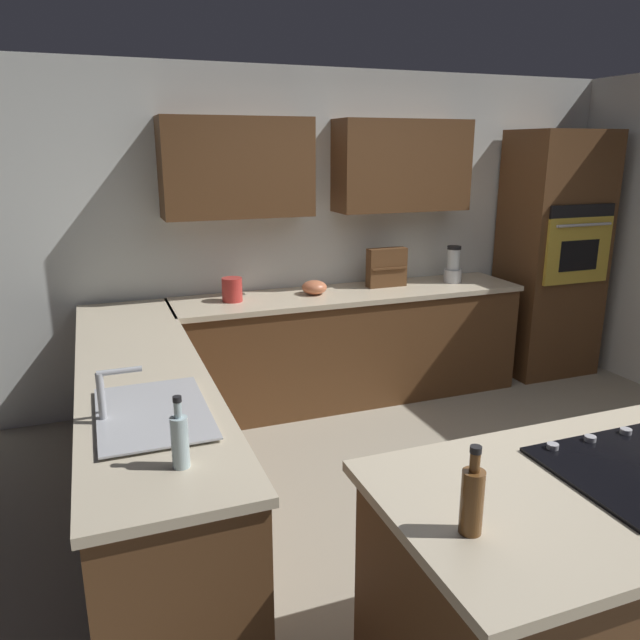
# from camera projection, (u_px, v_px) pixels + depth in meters

# --- Properties ---
(ground_plane) EXTENTS (14.00, 14.00, 0.00)m
(ground_plane) POSITION_uv_depth(u_px,v_px,m) (481.00, 502.00, 3.60)
(ground_plane) COLOR #9E937F
(wall_back) EXTENTS (6.00, 0.44, 2.60)m
(wall_back) POSITION_uv_depth(u_px,v_px,m) (340.00, 219.00, 5.02)
(wall_back) COLOR silver
(wall_back) RESTS_ON ground
(lower_cabinets_back) EXTENTS (2.80, 0.60, 0.86)m
(lower_cabinets_back) POSITION_uv_depth(u_px,v_px,m) (350.00, 348.00, 4.99)
(lower_cabinets_back) COLOR brown
(lower_cabinets_back) RESTS_ON ground
(countertop_back) EXTENTS (2.84, 0.64, 0.04)m
(countertop_back) POSITION_uv_depth(u_px,v_px,m) (351.00, 294.00, 4.87)
(countertop_back) COLOR beige
(countertop_back) RESTS_ON lower_cabinets_back
(lower_cabinets_side) EXTENTS (0.60, 2.90, 0.86)m
(lower_cabinets_side) POSITION_uv_depth(u_px,v_px,m) (147.00, 446.00, 3.36)
(lower_cabinets_side) COLOR brown
(lower_cabinets_side) RESTS_ON ground
(countertop_side) EXTENTS (0.64, 2.94, 0.04)m
(countertop_side) POSITION_uv_depth(u_px,v_px,m) (140.00, 369.00, 3.23)
(countertop_side) COLOR beige
(countertop_side) RESTS_ON lower_cabinets_side
(island_base) EXTENTS (1.99, 0.81, 0.86)m
(island_base) POSITION_uv_depth(u_px,v_px,m) (639.00, 579.00, 2.33)
(island_base) COLOR brown
(island_base) RESTS_ON ground
(wall_oven) EXTENTS (0.80, 0.66, 2.15)m
(wall_oven) POSITION_uv_depth(u_px,v_px,m) (552.00, 255.00, 5.47)
(wall_oven) COLOR brown
(wall_oven) RESTS_ON ground
(sink_unit) EXTENTS (0.46, 0.70, 0.23)m
(sink_unit) POSITION_uv_depth(u_px,v_px,m) (151.00, 412.00, 2.62)
(sink_unit) COLOR #515456
(sink_unit) RESTS_ON countertop_side
(blender) EXTENTS (0.15, 0.15, 0.31)m
(blender) POSITION_uv_depth(u_px,v_px,m) (453.00, 267.00, 5.18)
(blender) COLOR silver
(blender) RESTS_ON countertop_back
(mixing_bowl) EXTENTS (0.20, 0.20, 0.11)m
(mixing_bowl) POSITION_uv_depth(u_px,v_px,m) (314.00, 287.00, 4.77)
(mixing_bowl) COLOR #CC724C
(mixing_bowl) RESTS_ON countertop_back
(spice_rack) EXTENTS (0.33, 0.11, 0.32)m
(spice_rack) POSITION_uv_depth(u_px,v_px,m) (387.00, 267.00, 5.01)
(spice_rack) COLOR brown
(spice_rack) RESTS_ON countertop_back
(kettle) EXTENTS (0.15, 0.15, 0.18)m
(kettle) POSITION_uv_depth(u_px,v_px,m) (232.00, 290.00, 4.54)
(kettle) COLOR red
(kettle) RESTS_ON countertop_back
(dish_soap_bottle) EXTENTS (0.06, 0.06, 0.27)m
(dish_soap_bottle) POSITION_uv_depth(u_px,v_px,m) (180.00, 439.00, 2.18)
(dish_soap_bottle) COLOR silver
(dish_soap_bottle) RESTS_ON countertop_side
(oil_bottle) EXTENTS (0.07, 0.07, 0.28)m
(oil_bottle) POSITION_uv_depth(u_px,v_px,m) (472.00, 499.00, 1.80)
(oil_bottle) COLOR brown
(oil_bottle) RESTS_ON island_top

